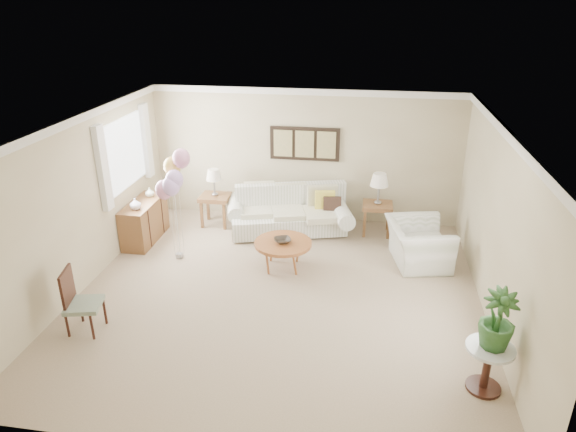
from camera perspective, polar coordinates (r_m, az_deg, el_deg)
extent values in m
plane|color=tan|center=(7.88, -1.06, -8.72)|extent=(6.00, 6.00, 0.00)
cube|color=beige|center=(10.07, 1.87, 6.69)|extent=(6.00, 0.04, 2.60)
cube|color=beige|center=(4.75, -7.68, -14.38)|extent=(6.00, 0.04, 2.60)
cube|color=beige|center=(8.31, -21.96, 1.27)|extent=(0.04, 6.00, 2.60)
cube|color=beige|center=(7.40, 22.39, -1.47)|extent=(0.04, 6.00, 2.60)
cube|color=white|center=(6.87, -1.22, 9.91)|extent=(6.00, 6.00, 0.02)
cube|color=white|center=(9.76, 1.95, 13.64)|extent=(6.00, 0.06, 0.12)
cube|color=white|center=(7.95, -23.11, 9.56)|extent=(0.06, 6.00, 0.12)
cube|color=white|center=(7.01, 23.70, 7.80)|extent=(0.06, 6.00, 0.12)
cube|color=white|center=(9.43, -17.72, 6.65)|extent=(0.04, 1.40, 1.20)
cube|color=white|center=(8.70, -19.88, 4.99)|extent=(0.10, 0.22, 1.40)
cube|color=white|center=(10.15, -15.46, 8.06)|extent=(0.10, 0.22, 1.40)
cube|color=black|center=(9.97, 1.87, 8.02)|extent=(1.35, 0.04, 0.65)
cube|color=#8C8C59|center=(10.01, -0.56, 8.09)|extent=(0.36, 0.02, 0.52)
cube|color=#8C8C59|center=(9.95, 1.85, 7.98)|extent=(0.36, 0.02, 0.52)
cube|color=#8C8C59|center=(9.91, 4.28, 7.86)|extent=(0.36, 0.02, 0.52)
cube|color=white|center=(9.77, 0.01, -0.62)|extent=(2.30, 1.43, 0.35)
cube|color=white|center=(9.92, 0.30, 2.18)|extent=(2.11, 0.79, 0.53)
cylinder|color=white|center=(9.88, -5.84, 0.95)|extent=(0.54, 0.93, 0.31)
cylinder|color=white|center=(9.59, 6.04, 0.22)|extent=(0.54, 0.93, 0.31)
cube|color=beige|center=(9.75, -3.59, 0.65)|extent=(0.75, 0.83, 0.12)
cube|color=beige|center=(9.65, -0.04, 0.43)|extent=(0.75, 0.83, 0.12)
cube|color=beige|center=(9.58, 3.58, 0.20)|extent=(0.75, 0.83, 0.12)
cube|color=#8BA0BB|center=(9.85, -4.25, 2.21)|extent=(0.37, 0.12, 0.37)
cube|color=#E8D94B|center=(9.64, 4.12, 1.73)|extent=(0.37, 0.12, 0.37)
cube|color=#32211A|center=(9.59, 4.94, 1.20)|extent=(0.33, 0.10, 0.33)
cube|color=white|center=(9.86, 0.01, -1.65)|extent=(1.94, 0.78, 0.04)
cube|color=brown|center=(10.06, -8.10, 2.07)|extent=(0.56, 0.51, 0.08)
cube|color=brown|center=(10.06, -9.56, 0.09)|extent=(0.05, 0.05, 0.53)
cube|color=brown|center=(9.94, -7.10, -0.07)|extent=(0.05, 0.05, 0.53)
cube|color=brown|center=(10.42, -8.88, 0.97)|extent=(0.05, 0.05, 0.53)
cube|color=brown|center=(10.30, -6.49, 0.83)|extent=(0.05, 0.05, 0.53)
cube|color=brown|center=(9.73, 9.92, 1.13)|extent=(0.55, 0.50, 0.08)
cube|color=brown|center=(9.66, 8.49, -0.89)|extent=(0.05, 0.05, 0.52)
cube|color=brown|center=(9.67, 11.11, -1.05)|extent=(0.05, 0.05, 0.52)
cube|color=brown|center=(10.03, 8.54, 0.04)|extent=(0.05, 0.05, 0.52)
cube|color=brown|center=(10.04, 11.06, -0.11)|extent=(0.05, 0.05, 0.52)
cylinder|color=gray|center=(10.04, -8.13, 2.43)|extent=(0.12, 0.12, 0.05)
cylinder|color=gray|center=(9.98, -8.18, 3.29)|extent=(0.04, 0.04, 0.27)
cone|color=silver|center=(9.90, -8.26, 4.58)|extent=(0.30, 0.30, 0.21)
cylinder|color=gray|center=(9.70, 9.95, 1.51)|extent=(0.14, 0.14, 0.06)
cylinder|color=gray|center=(9.64, 10.02, 2.50)|extent=(0.04, 0.04, 0.30)
cone|color=silver|center=(9.55, 10.14, 4.00)|extent=(0.34, 0.34, 0.24)
cylinder|color=#974A28|center=(8.39, -0.56, -3.06)|extent=(0.95, 0.95, 0.05)
cylinder|color=#974A28|center=(8.67, 1.15, -3.93)|extent=(0.04, 0.04, 0.43)
cylinder|color=#974A28|center=(8.73, -1.76, -3.72)|extent=(0.04, 0.04, 0.43)
cylinder|color=#974A28|center=(8.35, -2.32, -5.09)|extent=(0.04, 0.04, 0.43)
cylinder|color=#974A28|center=(8.28, 0.72, -5.33)|extent=(0.04, 0.04, 0.43)
imported|color=#2C241D|center=(8.36, -0.61, -2.73)|extent=(0.36, 0.36, 0.07)
imported|color=white|center=(8.87, 14.26, -2.99)|extent=(1.16, 1.27, 0.71)
cylinder|color=silver|center=(6.32, 21.57, -13.50)|extent=(0.54, 0.54, 0.04)
cylinder|color=#361B12|center=(6.49, 21.19, -15.56)|extent=(0.09, 0.09, 0.54)
cylinder|color=#361B12|center=(6.66, 20.83, -17.42)|extent=(0.40, 0.40, 0.01)
imported|color=#26551D|center=(6.13, 22.27, -10.61)|extent=(0.45, 0.45, 0.71)
cube|color=gray|center=(7.43, -21.73, -9.17)|extent=(0.53, 0.53, 0.06)
cylinder|color=#361B12|center=(7.51, -23.33, -11.05)|extent=(0.04, 0.04, 0.37)
cylinder|color=#361B12|center=(7.34, -20.94, -11.48)|extent=(0.04, 0.04, 0.37)
cylinder|color=#361B12|center=(7.75, -22.00, -9.66)|extent=(0.04, 0.04, 0.37)
cylinder|color=#361B12|center=(7.59, -19.67, -10.04)|extent=(0.04, 0.04, 0.37)
cube|color=#361B12|center=(7.40, -23.34, -7.22)|extent=(0.13, 0.42, 0.48)
cube|color=brown|center=(9.76, -15.66, -0.57)|extent=(0.45, 1.20, 0.74)
cube|color=#361B12|center=(9.51, -16.34, -1.29)|extent=(0.46, 0.02, 0.70)
cube|color=#361B12|center=(10.01, -14.95, 0.12)|extent=(0.46, 0.02, 0.70)
imported|color=white|center=(9.32, -16.61, 1.31)|extent=(0.20, 0.20, 0.20)
imported|color=beige|center=(9.85, -15.13, 2.56)|extent=(0.18, 0.18, 0.17)
cube|color=gray|center=(9.09, -11.97, -4.31)|extent=(0.10, 0.10, 0.08)
ellipsoid|color=pink|center=(8.53, -13.60, 2.86)|extent=(0.29, 0.29, 0.33)
cylinder|color=silver|center=(8.82, -12.73, -1.21)|extent=(0.01, 0.01, 1.05)
ellipsoid|color=#CEA1F2|center=(8.42, -12.51, 3.97)|extent=(0.29, 0.29, 0.33)
cylinder|color=silver|center=(8.76, -12.19, -0.70)|extent=(0.01, 0.01, 1.22)
ellipsoid|color=#E0B84D|center=(8.64, -12.73, 5.40)|extent=(0.29, 0.29, 0.33)
cylinder|color=silver|center=(8.86, -12.31, 0.05)|extent=(0.01, 0.01, 1.36)
ellipsoid|color=pink|center=(8.50, -11.77, 6.29)|extent=(0.29, 0.29, 0.33)
cylinder|color=silver|center=(8.78, -11.84, 0.44)|extent=(0.01, 0.01, 1.52)
ellipsoid|color=#CEA1F2|center=(8.42, -12.87, 3.27)|extent=(0.29, 0.29, 0.33)
cylinder|color=silver|center=(8.76, -12.37, -1.04)|extent=(0.01, 0.01, 1.13)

